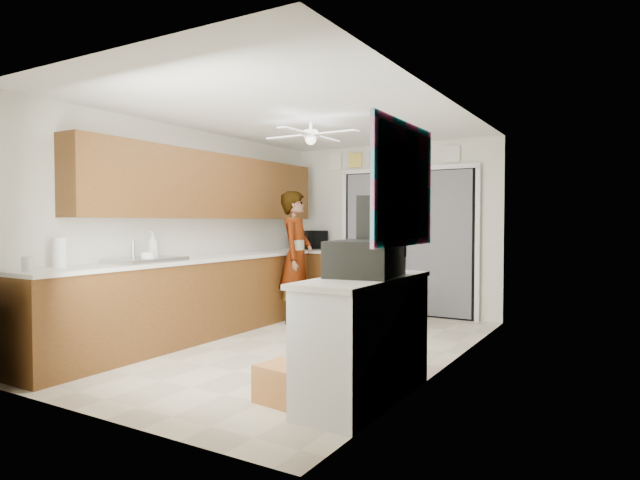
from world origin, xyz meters
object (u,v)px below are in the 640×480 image
at_px(man, 296,257).
at_px(dog, 398,311).
at_px(cardboard_box, 289,384).
at_px(navy_crate, 301,375).
at_px(suitcase, 366,258).
at_px(microwave, 310,240).
at_px(cup, 147,257).
at_px(soap_bottle, 153,245).
at_px(paper_towel_roll, 59,253).

height_order(man, dog, man).
bearing_deg(cardboard_box, navy_crate, 109.91).
distance_m(navy_crate, man, 2.93).
xyz_separation_m(suitcase, cardboard_box, (-0.43, -0.43, -0.94)).
bearing_deg(dog, microwave, 146.84).
relative_size(man, dog, 3.33).
bearing_deg(dog, man, -176.68).
bearing_deg(cup, man, 80.12).
bearing_deg(suitcase, navy_crate, 177.19).
xyz_separation_m(cup, cardboard_box, (2.10, -0.51, -0.85)).
bearing_deg(dog, soap_bottle, -142.38).
bearing_deg(cup, navy_crate, -3.99).
height_order(cup, suitcase, suitcase).
distance_m(microwave, paper_towel_roll, 4.06).
bearing_deg(cardboard_box, man, 122.21).
bearing_deg(dog, suitcase, -86.07).
height_order(soap_bottle, cup, soap_bottle).
bearing_deg(navy_crate, cup, 176.01).
distance_m(microwave, dog, 2.04).
xyz_separation_m(cardboard_box, dog, (-0.40, 3.11, 0.07)).
bearing_deg(cup, microwave, 90.58).
distance_m(cup, man, 2.24).
distance_m(soap_bottle, man, 2.05).
bearing_deg(man, cup, 155.16).
bearing_deg(navy_crate, soap_bottle, 169.71).
bearing_deg(man, dog, -88.41).
bearing_deg(man, paper_towel_roll, 153.96).
relative_size(soap_bottle, cardboard_box, 0.71).
distance_m(suitcase, dog, 2.94).
xyz_separation_m(navy_crate, dog, (-0.26, 2.74, 0.11)).
distance_m(cup, paper_towel_roll, 0.86).
relative_size(suitcase, dog, 1.21).
height_order(paper_towel_roll, navy_crate, paper_towel_roll).
bearing_deg(microwave, dog, -104.29).
distance_m(microwave, navy_crate, 4.03).
bearing_deg(cup, soap_bottle, 128.94).
xyz_separation_m(microwave, man, (0.42, -1.02, -0.19)).
xyz_separation_m(man, dog, (1.31, 0.39, -0.68)).
distance_m(cardboard_box, man, 3.30).
bearing_deg(paper_towel_roll, soap_bottle, 89.84).
relative_size(soap_bottle, paper_towel_roll, 1.18).
height_order(suitcase, cardboard_box, suitcase).
distance_m(soap_bottle, dog, 3.15).
xyz_separation_m(suitcase, navy_crate, (-0.56, -0.05, -0.98)).
distance_m(paper_towel_roll, suitcase, 2.84).
bearing_deg(suitcase, cardboard_box, -142.99).
relative_size(cup, navy_crate, 0.42).
distance_m(paper_towel_roll, man, 3.11).
xyz_separation_m(soap_bottle, man, (0.59, 1.95, -0.22)).
height_order(cup, cardboard_box, cup).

